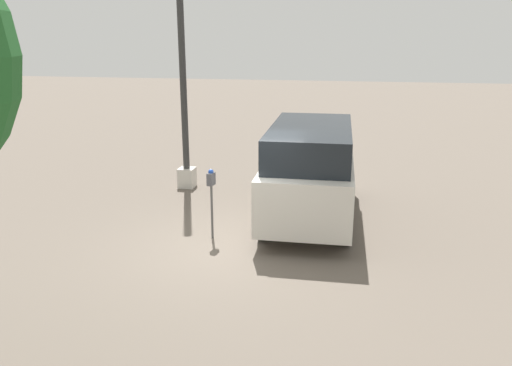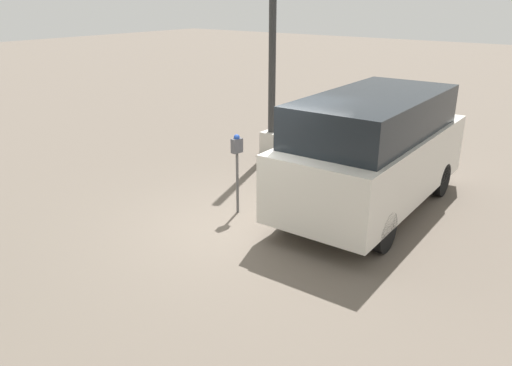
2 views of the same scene
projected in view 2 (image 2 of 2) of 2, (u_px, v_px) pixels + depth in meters
The scene contains 4 objects.
ground_plane at pixel (251, 226), 8.78m from camera, with size 80.00×80.00×0.00m, color #60564C.
parking_meter_near at pixel (237, 156), 8.96m from camera, with size 0.22×0.15×1.50m.
lamp_post at pixel (272, 63), 12.10m from camera, with size 0.44×0.44×6.32m.
parked_van at pixel (374, 150), 9.07m from camera, with size 4.76×2.01×2.20m.
Camera 2 is at (-6.27, -4.88, 3.81)m, focal length 35.00 mm.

